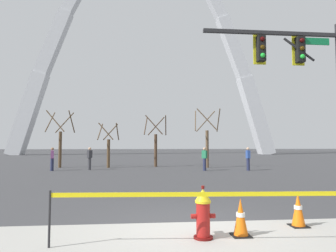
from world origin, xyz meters
name	(u,v)px	position (x,y,z in m)	size (l,w,h in m)	color
ground_plane	(187,225)	(0.00, 0.00, 0.00)	(240.00, 240.00, 0.00)	#3D3D3F
fire_hydrant	(203,214)	(0.14, -1.00, 0.47)	(0.46, 0.48, 0.99)	#5E0F0D
caution_tape_barrier	(207,207)	(0.12, -1.42, 0.67)	(5.46, 0.36, 0.98)	#232326
traffic_cone_by_hydrant	(241,218)	(0.90, -0.92, 0.36)	(0.36, 0.36, 0.73)	black
traffic_cone_mid_sidewalk	(298,210)	(2.36, -0.38, 0.36)	(0.36, 0.36, 0.73)	black
traffic_signal_gantry	(308,78)	(4.71, 3.03, 4.07)	(5.02, 0.44, 6.00)	#232326
monument_arch	(146,50)	(0.00, 48.06, 19.39)	(48.25, 2.53, 44.23)	silver
tree_far_left	(60,142)	(-7.25, 17.44, 1.96)	(2.03, 2.04, 4.40)	brown
tree_left_mid	(108,148)	(-3.47, 16.90, 1.53)	(1.60, 1.61, 3.45)	brown
tree_center_left	(156,144)	(0.22, 17.63, 1.83)	(1.90, 1.91, 4.12)	#473323
tree_center_right	(207,142)	(4.16, 16.28, 2.01)	(2.08, 2.10, 4.53)	brown
pedestrian_walking_left	(52,159)	(-7.00, 14.51, 0.82)	(0.28, 0.38, 1.59)	#232847
pedestrian_standing_center	(248,159)	(6.39, 13.48, 0.82)	(0.22, 0.35, 1.59)	#232847
pedestrian_walking_right	(205,159)	(3.37, 13.63, 0.82)	(0.38, 0.38, 1.59)	#232847
pedestrian_near_trees	(90,158)	(-4.59, 15.05, 0.82)	(0.36, 0.39, 1.59)	#38383D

